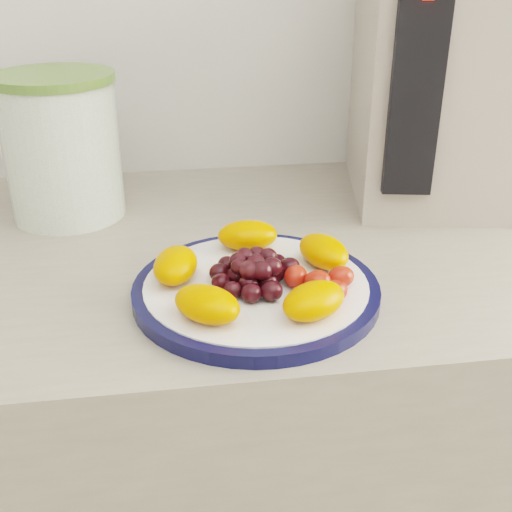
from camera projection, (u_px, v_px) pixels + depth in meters
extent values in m
cube|color=gray|center=(309.00, 483.00, 1.06)|extent=(3.50, 0.60, 0.90)
cube|color=brown|center=(308.00, 496.00, 1.07)|extent=(3.48, 0.58, 0.84)
cylinder|color=#0C1036|center=(256.00, 290.00, 0.71)|extent=(0.27, 0.27, 0.01)
cylinder|color=white|center=(256.00, 290.00, 0.71)|extent=(0.25, 0.25, 0.02)
cylinder|color=#3C6823|center=(63.00, 151.00, 0.88)|extent=(0.16, 0.16, 0.19)
cylinder|color=#587B35|center=(52.00, 78.00, 0.84)|extent=(0.17, 0.17, 0.01)
cube|color=#A89C8F|center=(434.00, 70.00, 0.93)|extent=(0.26, 0.33, 0.37)
cube|color=black|center=(416.00, 88.00, 0.79)|extent=(0.07, 0.03, 0.27)
ellipsoid|color=#FF7100|center=(323.00, 251.00, 0.74)|extent=(0.07, 0.08, 0.03)
ellipsoid|color=#FF7100|center=(248.00, 235.00, 0.78)|extent=(0.07, 0.05, 0.03)
ellipsoid|color=#FF7100|center=(176.00, 265.00, 0.70)|extent=(0.06, 0.08, 0.03)
ellipsoid|color=#FF7100|center=(207.00, 304.00, 0.63)|extent=(0.09, 0.08, 0.03)
ellipsoid|color=#FF7100|center=(314.00, 301.00, 0.64)|extent=(0.09, 0.08, 0.03)
ellipsoid|color=black|center=(256.00, 276.00, 0.70)|extent=(0.02, 0.02, 0.02)
ellipsoid|color=black|center=(275.00, 273.00, 0.70)|extent=(0.02, 0.02, 0.02)
ellipsoid|color=black|center=(263.00, 266.00, 0.72)|extent=(0.02, 0.02, 0.02)
ellipsoid|color=black|center=(244.00, 267.00, 0.71)|extent=(0.02, 0.02, 0.02)
ellipsoid|color=black|center=(237.00, 276.00, 0.70)|extent=(0.02, 0.02, 0.02)
ellipsoid|color=black|center=(249.00, 283.00, 0.68)|extent=(0.02, 0.02, 0.02)
ellipsoid|color=black|center=(268.00, 282.00, 0.68)|extent=(0.02, 0.02, 0.02)
ellipsoid|color=black|center=(290.00, 267.00, 0.71)|extent=(0.02, 0.02, 0.02)
ellipsoid|color=black|center=(277.00, 262.00, 0.73)|extent=(0.02, 0.02, 0.02)
ellipsoid|color=black|center=(260.00, 258.00, 0.74)|extent=(0.02, 0.02, 0.02)
ellipsoid|color=black|center=(242.00, 259.00, 0.73)|extent=(0.02, 0.02, 0.02)
ellipsoid|color=black|center=(227.00, 265.00, 0.72)|extent=(0.02, 0.02, 0.02)
ellipsoid|color=black|center=(219.00, 273.00, 0.70)|extent=(0.02, 0.02, 0.02)
ellipsoid|color=black|center=(221.00, 282.00, 0.69)|extent=(0.02, 0.02, 0.02)
ellipsoid|color=black|center=(233.00, 290.00, 0.67)|extent=(0.02, 0.02, 0.02)
ellipsoid|color=black|center=(251.00, 293.00, 0.66)|extent=(0.02, 0.02, 0.02)
ellipsoid|color=black|center=(272.00, 291.00, 0.67)|extent=(0.02, 0.02, 0.02)
ellipsoid|color=black|center=(256.00, 263.00, 0.69)|extent=(0.02, 0.02, 0.02)
ellipsoid|color=black|center=(268.00, 257.00, 0.71)|extent=(0.02, 0.02, 0.02)
ellipsoid|color=black|center=(256.00, 255.00, 0.71)|extent=(0.02, 0.02, 0.02)
ellipsoid|color=black|center=(245.00, 256.00, 0.71)|extent=(0.02, 0.02, 0.02)
ellipsoid|color=black|center=(238.00, 261.00, 0.70)|extent=(0.02, 0.02, 0.02)
ellipsoid|color=black|center=(240.00, 267.00, 0.68)|extent=(0.02, 0.02, 0.02)
ellipsoid|color=black|center=(249.00, 270.00, 0.68)|extent=(0.02, 0.02, 0.02)
ellipsoid|color=black|center=(262.00, 270.00, 0.68)|extent=(0.02, 0.02, 0.02)
ellipsoid|color=black|center=(272.00, 267.00, 0.68)|extent=(0.02, 0.02, 0.02)
ellipsoid|color=red|center=(318.00, 281.00, 0.68)|extent=(0.03, 0.03, 0.02)
ellipsoid|color=red|center=(341.00, 277.00, 0.69)|extent=(0.03, 0.03, 0.02)
ellipsoid|color=red|center=(335.00, 291.00, 0.66)|extent=(0.04, 0.04, 0.02)
ellipsoid|color=red|center=(296.00, 276.00, 0.69)|extent=(0.04, 0.04, 0.02)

